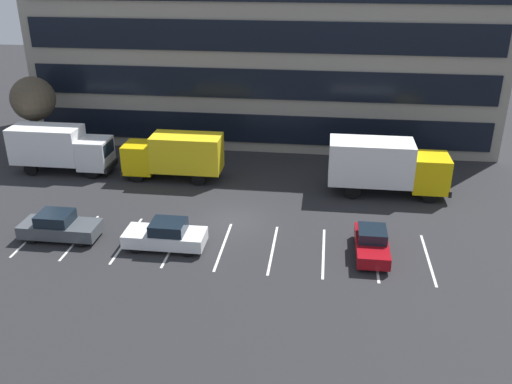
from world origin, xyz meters
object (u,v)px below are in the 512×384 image
Objects in this scene: box_truck_white at (60,147)px; sedan_charcoal at (59,226)px; box_truck_yellow_all at (175,154)px; sedan_maroon at (372,243)px; box_truck_yellow at (386,165)px; sedan_white at (166,235)px; bare_tree at (33,99)px.

box_truck_white is 1.65× the size of sedan_charcoal.
box_truck_yellow_all is 10.50m from sedan_charcoal.
sedan_charcoal is 17.59m from sedan_maroon.
box_truck_white is 8.72m from box_truck_yellow_all.
sedan_maroon is at bearing -34.38° from box_truck_yellow_all.
sedan_white is (-12.57, -9.00, -1.32)m from box_truck_yellow.
box_truck_yellow is at bearing -2.63° from box_truck_white.
box_truck_white is at bearing 177.37° from box_truck_yellow.
sedan_maroon is (17.58, 0.43, -0.06)m from sedan_charcoal.
box_truck_white is at bearing 156.94° from sedan_maroon.
bare_tree reaches higher than box_truck_white.
sedan_charcoal is (-4.28, -9.53, -1.10)m from box_truck_yellow_all.
box_truck_yellow_all reaches higher than sedan_white.
box_truck_yellow is at bearing 24.81° from sedan_charcoal.
sedan_maroon is (-1.31, -8.30, -1.39)m from box_truck_yellow.
sedan_white is (2.04, -9.79, -1.10)m from box_truck_yellow_all.
box_truck_white is at bearing 178.19° from box_truck_yellow_all.
box_truck_yellow_all is 16.15m from sedan_maroon.
bare_tree is (-11.86, 3.26, 2.77)m from box_truck_yellow_all.
box_truck_white reaches higher than sedan_white.
bare_tree is (-7.58, 12.78, 3.87)m from sedan_charcoal.
box_truck_yellow reaches higher than box_truck_yellow_all.
bare_tree is at bearing 136.80° from sedan_white.
bare_tree is at bearing 136.52° from box_truck_white.
sedan_white reaches higher than sedan_charcoal.
box_truck_yellow_all is (8.72, -0.28, -0.07)m from box_truck_white.
sedan_white is (6.32, -0.27, 0.00)m from sedan_charcoal.
box_truck_yellow is 1.78× the size of sedan_white.
sedan_maroon is (13.30, -9.10, -1.16)m from box_truck_yellow_all.
sedan_maroon is (11.26, 0.70, -0.07)m from sedan_white.
sedan_maroon is 0.64× the size of bare_tree.
sedan_maroon is at bearing 3.54° from sedan_white.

